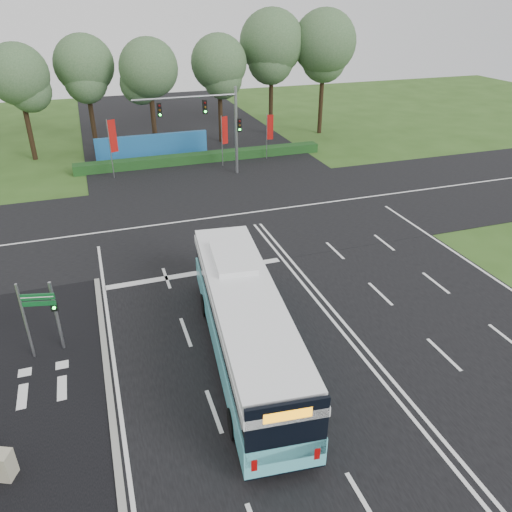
{
  "coord_description": "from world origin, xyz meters",
  "views": [
    {
      "loc": [
        -9.43,
        -18.07,
        13.42
      ],
      "look_at": [
        -2.61,
        2.0,
        2.19
      ],
      "focal_mm": 35.0,
      "sensor_mm": 36.0,
      "label": 1
    }
  ],
  "objects": [
    {
      "name": "banner_flag_mid",
      "position": [
        1.59,
        22.79,
        2.84
      ],
      "size": [
        0.61,
        0.25,
        4.33
      ],
      "rotation": [
        0.0,
        0.0,
        0.34
      ],
      "color": "gray",
      "rests_on": "ground"
    },
    {
      "name": "hedge",
      "position": [
        0.0,
        24.5,
        0.4
      ],
      "size": [
        22.0,
        1.2,
        0.8
      ],
      "primitive_type": "cube",
      "color": "#183915",
      "rests_on": "ground"
    },
    {
      "name": "kerb_strip",
      "position": [
        -10.1,
        -3.0,
        0.06
      ],
      "size": [
        0.25,
        18.0,
        0.12
      ],
      "primitive_type": "cube",
      "color": "gray",
      "rests_on": "ground"
    },
    {
      "name": "blue_hoarding",
      "position": [
        -4.0,
        27.0,
        1.1
      ],
      "size": [
        10.0,
        0.3,
        2.2
      ],
      "primitive_type": "cube",
      "color": "#1C5A98",
      "rests_on": "ground"
    },
    {
      "name": "eucalyptus_row",
      "position": [
        -2.65,
        31.2,
        8.5
      ],
      "size": [
        42.17,
        8.7,
        12.94
      ],
      "color": "black",
      "rests_on": "ground"
    },
    {
      "name": "road_cross",
      "position": [
        0.0,
        12.0,
        0.03
      ],
      "size": [
        120.0,
        14.0,
        0.05
      ],
      "primitive_type": "cube",
      "color": "black",
      "rests_on": "ground"
    },
    {
      "name": "traffic_light_gantry",
      "position": [
        0.21,
        20.5,
        4.66
      ],
      "size": [
        8.41,
        0.28,
        7.0
      ],
      "color": "gray",
      "rests_on": "ground"
    },
    {
      "name": "banner_flag_right",
      "position": [
        5.92,
        23.4,
        2.66
      ],
      "size": [
        0.59,
        0.18,
        4.06
      ],
      "rotation": [
        0.0,
        0.0,
        -0.24
      ],
      "color": "gray",
      "rests_on": "ground"
    },
    {
      "name": "pedestrian_signal",
      "position": [
        -11.73,
        0.52,
        1.8
      ],
      "size": [
        0.27,
        0.41,
        3.29
      ],
      "rotation": [
        0.0,
        0.0,
        -0.06
      ],
      "color": "gray",
      "rests_on": "ground"
    },
    {
      "name": "street_sign",
      "position": [
        -12.57,
        0.29,
        2.27
      ],
      "size": [
        1.36,
        0.39,
        3.55
      ],
      "rotation": [
        0.0,
        0.0,
        -0.23
      ],
      "color": "gray",
      "rests_on": "ground"
    },
    {
      "name": "banner_flag_left",
      "position": [
        -7.62,
        22.59,
        3.1
      ],
      "size": [
        0.66,
        0.31,
        4.77
      ],
      "rotation": [
        0.0,
        0.0,
        0.39
      ],
      "color": "gray",
      "rests_on": "ground"
    },
    {
      "name": "road_main",
      "position": [
        0.0,
        0.0,
        0.02
      ],
      "size": [
        20.0,
        120.0,
        0.04
      ],
      "primitive_type": "cube",
      "color": "black",
      "rests_on": "ground"
    },
    {
      "name": "utility_cabinet",
      "position": [
        -13.44,
        -5.57,
        0.53
      ],
      "size": [
        0.8,
        0.75,
        1.06
      ],
      "primitive_type": "cube",
      "rotation": [
        0.0,
        0.0,
        -0.43
      ],
      "color": "#A59E85",
      "rests_on": "ground"
    },
    {
      "name": "city_bus",
      "position": [
        -4.61,
        -2.52,
        1.78
      ],
      "size": [
        3.89,
        12.52,
        3.53
      ],
      "rotation": [
        0.0,
        0.0,
        -0.11
      ],
      "color": "#5CCBD5",
      "rests_on": "ground"
    },
    {
      "name": "bike_path",
      "position": [
        -12.5,
        -3.0,
        0.03
      ],
      "size": [
        5.0,
        18.0,
        0.06
      ],
      "primitive_type": "cube",
      "color": "black",
      "rests_on": "ground"
    },
    {
      "name": "ground",
      "position": [
        0.0,
        0.0,
        0.0
      ],
      "size": [
        120.0,
        120.0,
        0.0
      ],
      "primitive_type": "plane",
      "color": "#2D4C19",
      "rests_on": "ground"
    }
  ]
}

